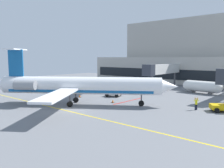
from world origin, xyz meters
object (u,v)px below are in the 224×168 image
(baggage_tug, at_px, (115,92))
(marshaller, at_px, (196,104))
(regional_jet, at_px, (77,86))
(fuel_tank, at_px, (202,86))

(baggage_tug, bearing_deg, marshaller, -3.82)
(regional_jet, bearing_deg, baggage_tug, 92.38)
(baggage_tug, xyz_separation_m, marshaller, (16.45, -1.10, 0.04))
(regional_jet, distance_m, marshaller, 18.45)
(fuel_tank, bearing_deg, regional_jet, -113.59)
(regional_jet, xyz_separation_m, marshaller, (16.04, 8.86, -2.19))
(fuel_tank, bearing_deg, marshaller, -73.15)
(fuel_tank, relative_size, marshaller, 4.51)
(regional_jet, height_order, fuel_tank, regional_jet)
(marshaller, bearing_deg, fuel_tank, 106.85)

